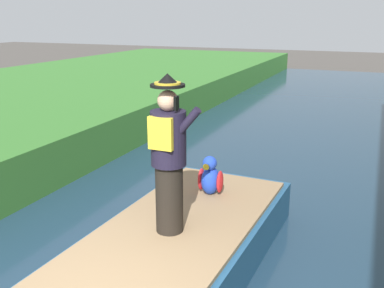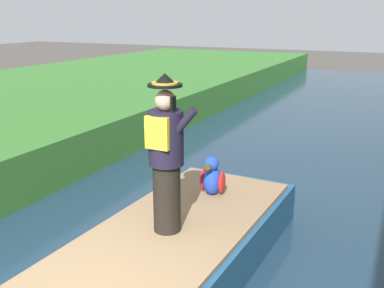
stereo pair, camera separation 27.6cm
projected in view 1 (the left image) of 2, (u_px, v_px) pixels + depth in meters
name	position (u px, v px, depth m)	size (l,w,h in m)	color
boat	(178.00, 248.00, 5.43)	(1.94, 4.26, 0.61)	#23517A
person_pirate	(169.00, 156.00, 4.95)	(0.61, 0.42, 1.85)	black
parrot_plush	(210.00, 178.00, 6.21)	(0.36, 0.35, 0.57)	blue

